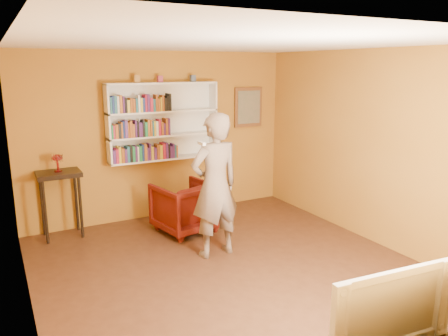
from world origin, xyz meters
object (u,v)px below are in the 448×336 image
Objects in this scene: bookshelf at (162,121)px; console_table at (59,183)px; person at (215,186)px; armchair at (185,207)px; television at (383,303)px; ruby_lustre at (57,159)px.

bookshelf reaches higher than console_table.
console_table is 2.35m from person.
console_table is 1.18× the size of armchair.
television is (1.60, -4.50, -0.03)m from console_table.
console_table reaches higher than armchair.
television is (-0.10, -2.87, -0.17)m from person.
television is (1.60, -4.50, -0.39)m from ruby_lustre.
console_table is at bearing -174.48° from bookshelf.
bookshelf is 1.90m from person.
bookshelf is 7.06× the size of ruby_lustre.
person is at bearing -43.82° from console_table.
television is at bearing -70.44° from console_table.
bookshelf is at bearing -98.73° from armchair.
television reaches higher than armchair.
armchair is 3.88m from television.
television is (-0.05, -4.66, -0.81)m from bookshelf.
console_table is 4.78m from television.
person is at bearing 79.73° from armchair.
person reaches higher than television.
ruby_lustre reaches higher than armchair.
ruby_lustre is at bearing -31.73° from armchair.
bookshelf reaches higher than armchair.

